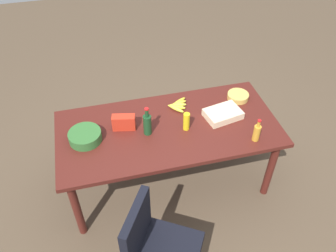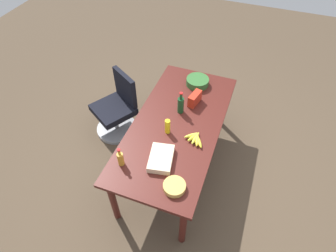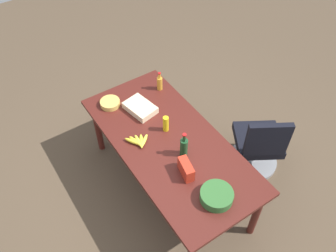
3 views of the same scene
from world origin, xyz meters
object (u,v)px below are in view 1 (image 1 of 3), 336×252
chip_bowl (238,96)px  dressing_bottle (257,132)px  chip_bag_red (124,122)px  wine_bottle (147,124)px  sheet_cake (223,114)px  banana_bunch (177,105)px  salad_bowl (85,136)px  conference_table (168,134)px  mustard_bottle (186,121)px

chip_bowl → dressing_bottle: size_ratio=0.93×
chip_bag_red → wine_bottle: 0.22m
chip_bag_red → sheet_cake: bearing=-4.4°
banana_bunch → salad_bowl: 0.91m
banana_bunch → salad_bowl: bearing=-165.2°
sheet_cake → salad_bowl: salad_bowl is taller
conference_table → dressing_bottle: size_ratio=8.89×
mustard_bottle → salad_bowl: 0.88m
conference_table → salad_bowl: size_ratio=7.06×
banana_bunch → salad_bowl: salad_bowl is taller
sheet_cake → mustard_bottle: mustard_bottle is taller
chip_bowl → banana_bunch: bearing=178.5°
sheet_cake → dressing_bottle: bearing=-64.4°
sheet_cake → banana_bunch: sheet_cake is taller
conference_table → chip_bag_red: 0.42m
chip_bowl → salad_bowl: (-1.48, -0.22, 0.02)m
banana_bunch → salad_bowl: size_ratio=0.82×
sheet_cake → mustard_bottle: (-0.37, -0.07, 0.05)m
sheet_cake → mustard_bottle: 0.38m
chip_bag_red → salad_bowl: size_ratio=0.72×
conference_table → banana_bunch: banana_bunch is taller
chip_bowl → salad_bowl: salad_bowl is taller
conference_table → mustard_bottle: 0.23m
conference_table → salad_bowl: 0.73m
chip_bag_red → salad_bowl: 0.35m
salad_bowl → sheet_cake: bearing=-0.2°
chip_bag_red → mustard_bottle: bearing=-14.7°
conference_table → banana_bunch: 0.31m
dressing_bottle → chip_bag_red: bearing=158.8°
sheet_cake → wine_bottle: bearing=-176.7°
mustard_bottle → conference_table: bearing=158.9°
mustard_bottle → dressing_bottle: dressing_bottle is taller
chip_bag_red → wine_bottle: bearing=-30.1°
chip_bag_red → chip_bowl: bearing=7.6°
chip_bag_red → banana_bunch: (0.53, 0.17, -0.05)m
conference_table → chip_bowl: 0.80m
conference_table → banana_bunch: size_ratio=8.60×
wine_bottle → dressing_bottle: (0.87, -0.30, -0.02)m
conference_table → mustard_bottle: mustard_bottle is taller
sheet_cake → dressing_bottle: (0.17, -0.34, 0.05)m
dressing_bottle → salad_bowl: bearing=166.1°
banana_bunch → wine_bottle: wine_bottle is taller
conference_table → salad_bowl: bearing=178.6°
mustard_bottle → wine_bottle: wine_bottle is taller
sheet_cake → conference_table: bearing=-178.6°
chip_bag_red → banana_bunch: size_ratio=0.87×
wine_bottle → mustard_bottle: bearing=-5.0°
sheet_cake → banana_bunch: (-0.36, 0.24, -0.01)m
wine_bottle → conference_table: bearing=8.2°
salad_bowl → wine_bottle: bearing=-4.8°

